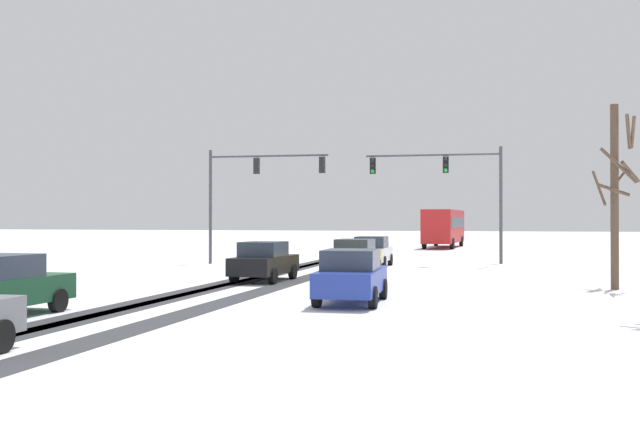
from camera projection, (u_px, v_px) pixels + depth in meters
wheel_track_left_lane at (211, 286)px, 27.03m from camera, size 1.12×37.27×0.01m
wheel_track_right_lane at (224, 286)px, 26.90m from camera, size 0.98×37.27×0.01m
wheel_track_center at (273, 288)px, 26.41m from camera, size 1.01×37.27×0.01m
sidewalk_kerb_right at (545, 298)px, 22.41m from camera, size 4.00×37.27×0.12m
traffic_signal_near_right at (452, 180)px, 39.45m from camera, size 7.46×0.63×6.50m
traffic_signal_near_left at (251, 181)px, 40.51m from camera, size 6.96×0.67×6.50m
car_white_lead at (372, 251)px, 38.27m from camera, size 1.90×4.13×1.62m
car_yellow_cab_second at (355, 256)px, 33.13m from camera, size 1.88×4.13×1.62m
car_black_third at (264, 261)px, 29.26m from camera, size 1.90×4.13×1.62m
car_blue_fourth at (351, 276)px, 21.55m from camera, size 1.99×4.18×1.62m
car_dark_green_fifth at (0, 286)px, 18.39m from camera, size 1.86×4.12×1.62m
bus_oncoming at (444, 225)px, 64.67m from camera, size 3.07×11.11×3.38m
bare_tree_sidewalk_mid at (616, 190)px, 25.71m from camera, size 1.62×1.48×6.68m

